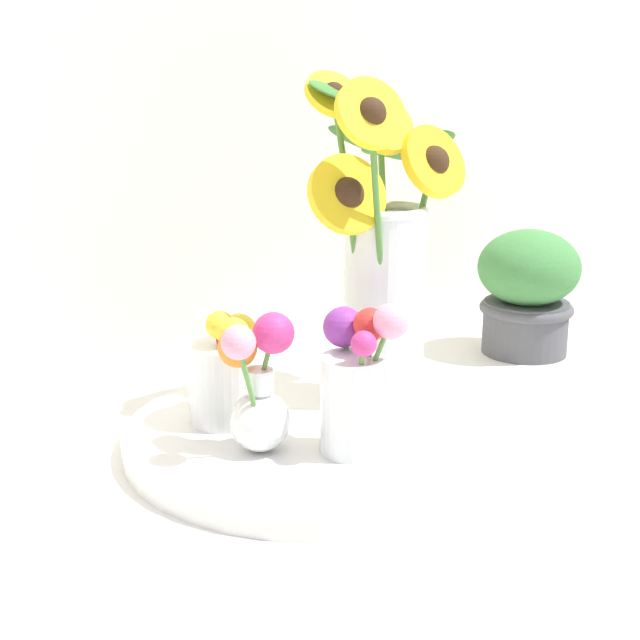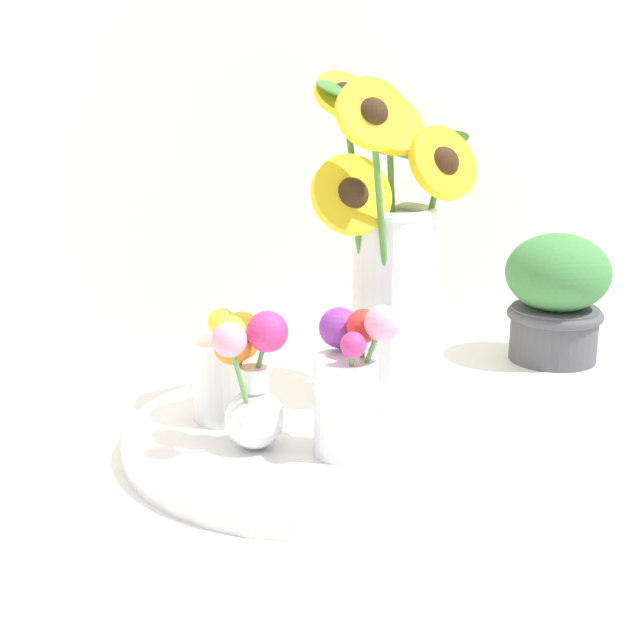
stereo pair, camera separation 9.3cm
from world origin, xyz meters
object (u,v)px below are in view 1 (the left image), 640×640
vase_small_back (229,371)px  vase_bulb_right (255,383)px  serving_tray (320,435)px  vase_small_center (355,382)px  potted_plant (528,289)px  mason_jar_sunflowers (382,263)px

vase_small_back → vase_bulb_right: bearing=-100.7°
serving_tray → vase_small_center: (-0.01, -0.07, 0.08)m
serving_tray → vase_bulb_right: 0.12m
vase_bulb_right → potted_plant: 0.53m
mason_jar_sunflowers → vase_bulb_right: bearing=-166.4°
potted_plant → vase_bulb_right: bearing=-166.4°
vase_small_center → vase_small_back: (-0.07, 0.14, -0.02)m
vase_small_center → potted_plant: (0.44, 0.18, -0.00)m
mason_jar_sunflowers → vase_small_center: mason_jar_sunflowers is taller
mason_jar_sunflowers → vase_small_center: 0.18m
potted_plant → vase_small_center: bearing=-157.4°
vase_small_center → serving_tray: bearing=84.3°
mason_jar_sunflowers → potted_plant: size_ratio=2.08×
serving_tray → vase_small_back: bearing=136.4°
vase_bulb_right → potted_plant: size_ratio=0.81×
serving_tray → potted_plant: bearing=14.2°
vase_bulb_right → serving_tray: bearing=10.2°
vase_small_back → mason_jar_sunflowers: bearing=-12.0°
mason_jar_sunflowers → vase_small_back: bearing=168.0°
mason_jar_sunflowers → vase_small_center: bearing=-137.3°
vase_small_back → potted_plant: bearing=4.6°
serving_tray → vase_small_back: vase_small_back is taller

